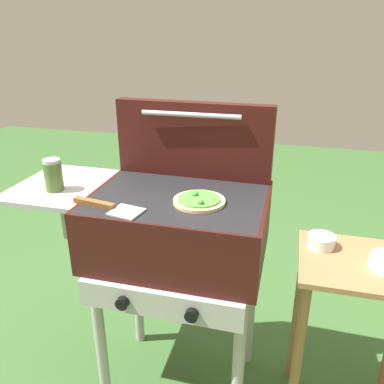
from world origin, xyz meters
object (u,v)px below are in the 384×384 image
at_px(pizza_veggie, 199,200).
at_px(spatula, 107,207).
at_px(sauce_jar, 53,175).
at_px(topping_bowl_far, 321,241).
at_px(prep_table, 356,310).
at_px(grill, 175,231).

height_order(pizza_veggie, spatula, pizza_veggie).
relative_size(sauce_jar, topping_bowl_far, 1.22).
distance_m(pizza_veggie, spatula, 0.31).
xyz_separation_m(sauce_jar, prep_table, (1.12, 0.06, -0.44)).
relative_size(grill, prep_table, 1.32).
bearing_deg(pizza_veggie, sauce_jar, -177.68).
bearing_deg(spatula, topping_bowl_far, 18.17).
height_order(grill, spatula, spatula).
distance_m(prep_table, topping_bowl_far, 0.28).
bearing_deg(sauce_jar, grill, 7.44).
distance_m(spatula, prep_table, 0.96).
height_order(grill, sauce_jar, sauce_jar).
height_order(sauce_jar, topping_bowl_far, sauce_jar).
bearing_deg(grill, pizza_veggie, -19.98).
relative_size(grill, pizza_veggie, 5.27).
height_order(spatula, topping_bowl_far, spatula).
bearing_deg(sauce_jar, spatula, -21.56).
relative_size(sauce_jar, spatula, 0.45).
bearing_deg(topping_bowl_far, sauce_jar, -172.30).
xyz_separation_m(pizza_veggie, sauce_jar, (-0.55, -0.02, 0.05)).
height_order(prep_table, topping_bowl_far, topping_bowl_far).
bearing_deg(pizza_veggie, grill, 160.02).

